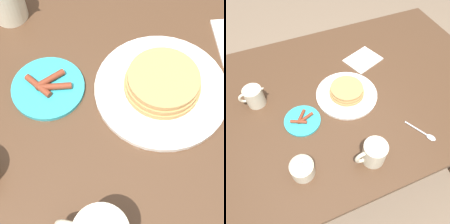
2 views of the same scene
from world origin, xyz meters
The scene contains 9 objects.
ground_plane centered at (0.00, 0.00, 0.00)m, with size 8.00×8.00×0.00m, color #7A6651.
dining_table centered at (0.00, 0.00, 0.62)m, with size 1.43×0.97×0.73m.
pancake_plate centered at (0.04, 0.03, 0.74)m, with size 0.28×0.28×0.05m.
side_plate_bacon centered at (0.27, 0.09, 0.73)m, with size 0.16×0.16×0.02m.
coffee_mug centered at (0.08, 0.35, 0.78)m, with size 0.12×0.09×0.10m.
creamer_pitcher centered at (0.43, -0.09, 0.77)m, with size 0.12×0.08×0.10m.
sugar_bowl centered at (0.33, 0.30, 0.77)m, with size 0.09×0.09×0.09m.
napkin centered at (-0.14, -0.16, 0.73)m, with size 0.21×0.19×0.01m.
spoon centered at (-0.17, 0.34, 0.73)m, with size 0.08×0.13×0.01m.
Camera 2 is at (0.33, 0.61, 1.50)m, focal length 35.00 mm.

